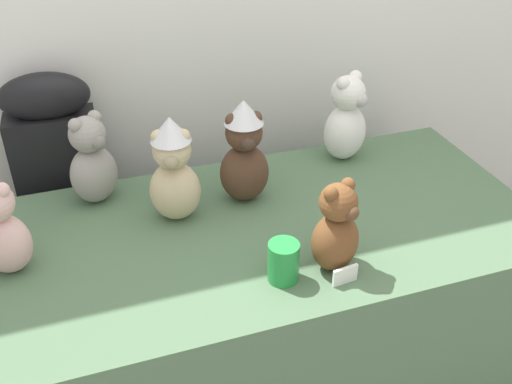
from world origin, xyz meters
TOP-DOWN VIEW (x-y plane):
  - display_table at (0.00, 0.25)m, footprint 1.65×0.78m
  - instrument_case at (-0.52, 0.77)m, footprint 0.29×0.14m
  - teddy_bear_snow at (0.41, 0.54)m, footprint 0.20×0.19m
  - teddy_bear_ash at (-0.41, 0.54)m, footprint 0.19×0.18m
  - teddy_bear_blush at (-0.66, 0.28)m, footprint 0.17×0.16m
  - teddy_bear_sand at (-0.20, 0.37)m, footprint 0.17×0.16m
  - teddy_bear_cocoa at (0.02, 0.40)m, footprint 0.16×0.14m
  - teddy_bear_chestnut at (0.14, 0.02)m, footprint 0.16×0.15m
  - party_cup_green at (-0.01, 0.02)m, footprint 0.08×0.08m
  - name_card_front_left at (0.14, -0.05)m, footprint 0.07×0.02m

SIDE VIEW (x-z plane):
  - display_table at x=0.00m, z-range 0.00..0.73m
  - instrument_case at x=-0.52m, z-range 0.00..1.07m
  - name_card_front_left at x=0.14m, z-range 0.73..0.78m
  - party_cup_green at x=-0.01m, z-range 0.73..0.84m
  - teddy_bear_chestnut at x=0.14m, z-range 0.72..0.97m
  - teddy_bear_blush at x=-0.66m, z-range 0.72..0.98m
  - teddy_bear_ash at x=-0.41m, z-range 0.71..1.00m
  - teddy_bear_snow at x=0.41m, z-range 0.71..1.02m
  - teddy_bear_sand at x=-0.20m, z-range 0.72..1.04m
  - teddy_bear_cocoa at x=0.02m, z-range 0.72..1.05m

